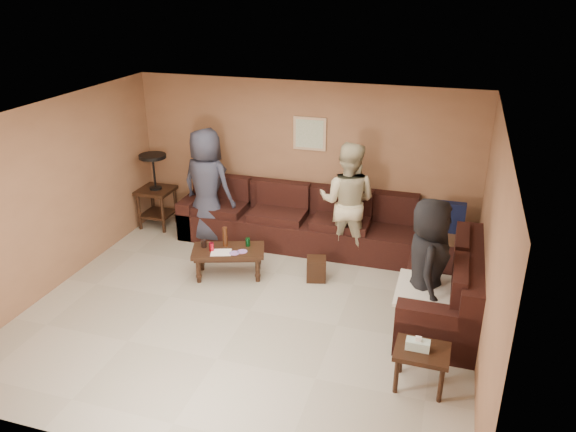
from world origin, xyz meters
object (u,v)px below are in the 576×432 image
object	(u,v)px
sectional_sofa	(338,246)
person_left	(207,186)
end_table_left	(156,189)
side_table_right	(421,354)
person_right	(427,266)
coffee_table	(228,253)
waste_bin	(316,269)
person_middle	(347,202)

from	to	relation	value
sectional_sofa	person_left	size ratio (longest dim) A/B	2.55
end_table_left	side_table_right	bearing A→B (deg)	-31.92
side_table_right	person_right	bearing A→B (deg)	93.19
person_right	coffee_table	bearing A→B (deg)	75.54
end_table_left	person_left	xyz separation A→B (m)	(1.05, -0.21, 0.25)
side_table_right	person_left	size ratio (longest dim) A/B	0.33
coffee_table	person_left	bearing A→B (deg)	126.20
waste_bin	person_middle	world-z (taller)	person_middle
sectional_sofa	waste_bin	distance (m)	0.55
end_table_left	side_table_right	xyz separation A→B (m)	(4.61, -2.87, -0.27)
coffee_table	waste_bin	bearing A→B (deg)	11.88
waste_bin	end_table_left	bearing A→B (deg)	161.64
person_right	person_middle	bearing A→B (deg)	34.93
waste_bin	person_middle	size ratio (longest dim) A/B	0.18
person_left	person_middle	world-z (taller)	person_left
coffee_table	waste_bin	xyz separation A→B (m)	(1.22, 0.26, -0.20)
coffee_table	waste_bin	distance (m)	1.26
sectional_sofa	person_middle	world-z (taller)	person_middle
sectional_sofa	person_middle	size ratio (longest dim) A/B	2.59
sectional_sofa	person_middle	xyz separation A→B (m)	(0.04, 0.32, 0.57)
coffee_table	person_middle	size ratio (longest dim) A/B	0.62
coffee_table	person_middle	bearing A→B (deg)	35.85
waste_bin	person_left	size ratio (longest dim) A/B	0.18
person_left	person_middle	size ratio (longest dim) A/B	1.01
person_middle	person_right	bearing A→B (deg)	131.44
person_left	person_right	bearing A→B (deg)	167.51
end_table_left	person_right	bearing A→B (deg)	-21.11
side_table_right	waste_bin	distance (m)	2.45
end_table_left	person_left	bearing A→B (deg)	-11.16
person_middle	end_table_left	bearing A→B (deg)	-1.30
sectional_sofa	person_right	world-z (taller)	person_right
waste_bin	side_table_right	bearing A→B (deg)	-49.83
waste_bin	person_middle	xyz separation A→B (m)	(0.25, 0.80, 0.74)
side_table_right	person_right	xyz separation A→B (m)	(-0.06, 1.12, 0.44)
coffee_table	person_middle	distance (m)	1.89
sectional_sofa	waste_bin	xyz separation A→B (m)	(-0.21, -0.48, -0.17)
person_left	coffee_table	bearing A→B (deg)	137.59
sectional_sofa	side_table_right	distance (m)	2.71
person_middle	person_right	size ratio (longest dim) A/B	1.08
sectional_sofa	person_left	world-z (taller)	person_left
end_table_left	person_middle	size ratio (longest dim) A/B	0.70
sectional_sofa	person_right	size ratio (longest dim) A/B	2.80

